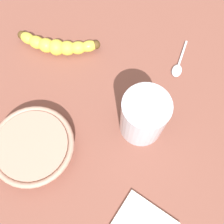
{
  "coord_description": "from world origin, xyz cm",
  "views": [
    {
      "loc": [
        15.96,
        -22.36,
        56.66
      ],
      "look_at": [
        5.68,
        -4.28,
        5.0
      ],
      "focal_mm": 40.45,
      "sensor_mm": 36.0,
      "label": 1
    }
  ],
  "objects_px": {
    "banana": "(57,45)",
    "teaspoon": "(178,68)",
    "ceramic_bowl": "(34,146)",
    "smoothie_glass": "(143,117)"
  },
  "relations": [
    {
      "from": "smoothie_glass",
      "to": "ceramic_bowl",
      "type": "relative_size",
      "value": 0.68
    },
    {
      "from": "banana",
      "to": "ceramic_bowl",
      "type": "bearing_deg",
      "value": -87.14
    },
    {
      "from": "banana",
      "to": "ceramic_bowl",
      "type": "relative_size",
      "value": 1.16
    },
    {
      "from": "banana",
      "to": "smoothie_glass",
      "type": "height_order",
      "value": "smoothie_glass"
    },
    {
      "from": "smoothie_glass",
      "to": "ceramic_bowl",
      "type": "distance_m",
      "value": 0.24
    },
    {
      "from": "smoothie_glass",
      "to": "ceramic_bowl",
      "type": "bearing_deg",
      "value": -137.23
    },
    {
      "from": "banana",
      "to": "teaspoon",
      "type": "distance_m",
      "value": 0.3
    },
    {
      "from": "ceramic_bowl",
      "to": "teaspoon",
      "type": "relative_size",
      "value": 1.52
    },
    {
      "from": "ceramic_bowl",
      "to": "teaspoon",
      "type": "distance_m",
      "value": 0.38
    },
    {
      "from": "smoothie_glass",
      "to": "banana",
      "type": "bearing_deg",
      "value": 164.05
    }
  ]
}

